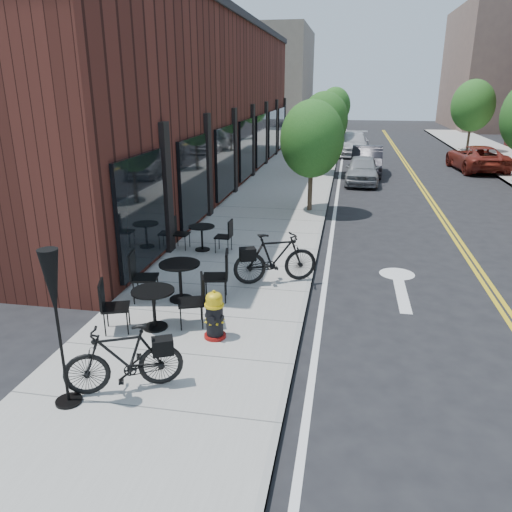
# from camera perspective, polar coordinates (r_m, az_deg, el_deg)

# --- Properties ---
(ground) EXTENTS (120.00, 120.00, 0.00)m
(ground) POSITION_cam_1_polar(r_m,az_deg,el_deg) (9.59, 5.35, -8.24)
(ground) COLOR black
(ground) RESTS_ON ground
(sidewalk_near) EXTENTS (4.00, 70.00, 0.12)m
(sidewalk_near) POSITION_cam_1_polar(r_m,az_deg,el_deg) (19.19, 2.16, 5.99)
(sidewalk_near) COLOR #9E9B93
(sidewalk_near) RESTS_ON ground
(building_near) EXTENTS (5.00, 28.00, 7.00)m
(building_near) POSITION_cam_1_polar(r_m,az_deg,el_deg) (23.63, -7.58, 16.72)
(building_near) COLOR #431C15
(building_near) RESTS_ON ground
(bg_building_left) EXTENTS (8.00, 14.00, 10.00)m
(bg_building_left) POSITION_cam_1_polar(r_m,az_deg,el_deg) (57.17, 1.77, 19.62)
(bg_building_left) COLOR #726656
(bg_building_left) RESTS_ON ground
(bg_building_right) EXTENTS (10.00, 16.00, 12.00)m
(bg_building_right) POSITION_cam_1_polar(r_m,az_deg,el_deg) (60.51, 26.56, 18.67)
(bg_building_right) COLOR brown
(bg_building_right) RESTS_ON ground
(tree_near_a) EXTENTS (2.20, 2.20, 3.81)m
(tree_near_a) POSITION_cam_1_polar(r_m,az_deg,el_deg) (17.64, 6.41, 13.12)
(tree_near_a) COLOR #382B1E
(tree_near_a) RESTS_ON sidewalk_near
(tree_near_b) EXTENTS (2.30, 2.30, 3.98)m
(tree_near_b) POSITION_cam_1_polar(r_m,az_deg,el_deg) (25.59, 7.81, 15.11)
(tree_near_b) COLOR #382B1E
(tree_near_b) RESTS_ON sidewalk_near
(tree_near_c) EXTENTS (2.10, 2.10, 3.67)m
(tree_near_c) POSITION_cam_1_polar(r_m,az_deg,el_deg) (33.58, 8.54, 15.65)
(tree_near_c) COLOR #382B1E
(tree_near_c) RESTS_ON sidewalk_near
(tree_near_d) EXTENTS (2.40, 2.40, 4.11)m
(tree_near_d) POSITION_cam_1_polar(r_m,az_deg,el_deg) (41.56, 9.02, 16.59)
(tree_near_d) COLOR #382B1E
(tree_near_d) RESTS_ON sidewalk_near
(tree_far_c) EXTENTS (2.80, 2.80, 4.62)m
(tree_far_c) POSITION_cam_1_polar(r_m,az_deg,el_deg) (37.38, 23.54, 15.48)
(tree_far_c) COLOR #382B1E
(tree_far_c) RESTS_ON sidewalk_far
(fire_hydrant) EXTENTS (0.47, 0.47, 0.90)m
(fire_hydrant) POSITION_cam_1_polar(r_m,az_deg,el_deg) (8.83, -4.77, -6.79)
(fire_hydrant) COLOR maroon
(fire_hydrant) RESTS_ON sidewalk_near
(bicycle_left) EXTENTS (1.75, 1.15, 1.03)m
(bicycle_left) POSITION_cam_1_polar(r_m,az_deg,el_deg) (7.59, -14.89, -11.25)
(bicycle_left) COLOR black
(bicycle_left) RESTS_ON sidewalk_near
(bicycle_right) EXTENTS (1.98, 1.26, 1.16)m
(bicycle_right) POSITION_cam_1_polar(r_m,az_deg,el_deg) (11.18, 2.23, -0.22)
(bicycle_right) COLOR black
(bicycle_right) RESTS_ON sidewalk_near
(bistro_set_a) EXTENTS (1.85, 1.05, 0.98)m
(bistro_set_a) POSITION_cam_1_polar(r_m,az_deg,el_deg) (9.29, -11.62, -5.32)
(bistro_set_a) COLOR black
(bistro_set_a) RESTS_ON sidewalk_near
(bistro_set_b) EXTENTS (2.00, 0.99, 1.05)m
(bistro_set_b) POSITION_cam_1_polar(r_m,az_deg,el_deg) (10.37, -8.67, -2.28)
(bistro_set_b) COLOR black
(bistro_set_b) RESTS_ON sidewalk_near
(bistro_set_c) EXTENTS (1.63, 0.73, 0.87)m
(bistro_set_c) POSITION_cam_1_polar(r_m,az_deg,el_deg) (13.50, -6.20, 2.47)
(bistro_set_c) COLOR black
(bistro_set_c) RESTS_ON sidewalk_near
(patio_umbrella) EXTENTS (0.37, 0.37, 2.28)m
(patio_umbrella) POSITION_cam_1_polar(r_m,az_deg,el_deg) (7.06, -22.10, -4.26)
(patio_umbrella) COLOR black
(patio_umbrella) RESTS_ON sidewalk_near
(parked_car_a) EXTENTS (1.65, 3.80, 1.28)m
(parked_car_a) POSITION_cam_1_polar(r_m,az_deg,el_deg) (23.99, 12.06, 9.63)
(parked_car_a) COLOR gray
(parked_car_a) RESTS_ON ground
(parked_car_b) EXTENTS (1.68, 4.38, 1.43)m
(parked_car_b) POSITION_cam_1_polar(r_m,az_deg,el_deg) (26.35, 12.54, 10.57)
(parked_car_b) COLOR black
(parked_car_b) RESTS_ON ground
(parked_car_c) EXTENTS (2.25, 5.03, 1.43)m
(parked_car_c) POSITION_cam_1_polar(r_m,az_deg,el_deg) (33.95, 11.02, 12.47)
(parked_car_c) COLOR silver
(parked_car_c) RESTS_ON ground
(parked_car_far) EXTENTS (2.69, 5.02, 1.34)m
(parked_car_far) POSITION_cam_1_polar(r_m,az_deg,el_deg) (29.53, 23.89, 10.20)
(parked_car_far) COLOR maroon
(parked_car_far) RESTS_ON ground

